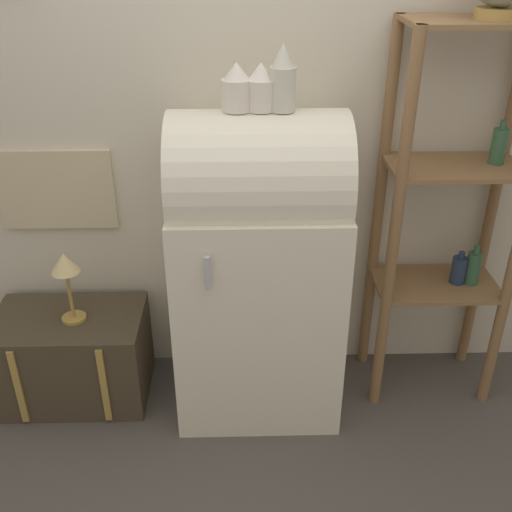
% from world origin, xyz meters
% --- Properties ---
extents(ground_plane, '(12.00, 12.00, 0.00)m').
position_xyz_m(ground_plane, '(0.00, 0.00, 0.00)').
color(ground_plane, '#4C4742').
extents(wall_back, '(7.00, 0.09, 2.70)m').
position_xyz_m(wall_back, '(-0.01, 0.57, 1.35)').
color(wall_back, beige).
rests_on(wall_back, ground_plane).
extents(refrigerator, '(0.73, 0.61, 1.41)m').
position_xyz_m(refrigerator, '(-0.00, 0.26, 0.73)').
color(refrigerator, silver).
rests_on(refrigerator, ground_plane).
extents(suitcase_trunk, '(0.70, 0.44, 0.45)m').
position_xyz_m(suitcase_trunk, '(-0.89, 0.29, 0.22)').
color(suitcase_trunk, '#423828').
rests_on(suitcase_trunk, ground_plane).
extents(shelf_unit, '(0.58, 0.36, 1.73)m').
position_xyz_m(shelf_unit, '(0.84, 0.35, 0.97)').
color(shelf_unit, olive).
rests_on(shelf_unit, ground_plane).
extents(vase_left, '(0.12, 0.12, 0.18)m').
position_xyz_m(vase_left, '(-0.08, 0.27, 1.50)').
color(vase_left, silver).
rests_on(vase_left, refrigerator).
extents(vase_center, '(0.12, 0.12, 0.18)m').
position_xyz_m(vase_center, '(0.01, 0.27, 1.50)').
color(vase_center, silver).
rests_on(vase_center, refrigerator).
extents(vase_right, '(0.10, 0.10, 0.25)m').
position_xyz_m(vase_right, '(0.09, 0.26, 1.53)').
color(vase_right, beige).
rests_on(vase_right, refrigerator).
extents(desk_lamp, '(0.13, 0.13, 0.34)m').
position_xyz_m(desk_lamp, '(-0.85, 0.28, 0.71)').
color(desk_lamp, '#AD8942').
rests_on(desk_lamp, suitcase_trunk).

